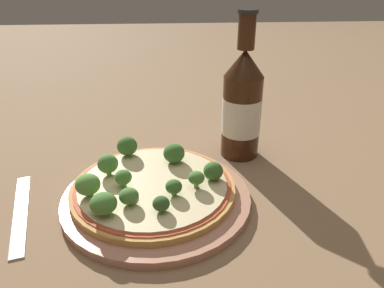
% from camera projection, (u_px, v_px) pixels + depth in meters
% --- Properties ---
extents(ground_plane, '(3.00, 3.00, 0.00)m').
position_uv_depth(ground_plane, '(163.00, 190.00, 0.56)').
color(ground_plane, '#846647').
extents(plate, '(0.27, 0.27, 0.01)m').
position_uv_depth(plate, '(157.00, 198.00, 0.54)').
color(plate, tan).
rests_on(plate, ground_plane).
extents(pizza, '(0.24, 0.24, 0.01)m').
position_uv_depth(pizza, '(153.00, 187.00, 0.54)').
color(pizza, tan).
rests_on(pizza, plate).
extents(broccoli_floret_0, '(0.03, 0.03, 0.03)m').
position_uv_depth(broccoli_floret_0, '(103.00, 204.00, 0.46)').
color(broccoli_floret_0, '#7A9E5B').
rests_on(broccoli_floret_0, pizza).
extents(broccoli_floret_1, '(0.02, 0.02, 0.03)m').
position_uv_depth(broccoli_floret_1, '(123.00, 177.00, 0.52)').
color(broccoli_floret_1, '#7A9E5B').
rests_on(broccoli_floret_1, pizza).
extents(broccoli_floret_2, '(0.03, 0.03, 0.03)m').
position_uv_depth(broccoli_floret_2, '(88.00, 185.00, 0.50)').
color(broccoli_floret_2, '#7A9E5B').
rests_on(broccoli_floret_2, pizza).
extents(broccoli_floret_3, '(0.03, 0.03, 0.03)m').
position_uv_depth(broccoli_floret_3, '(108.00, 164.00, 0.55)').
color(broccoli_floret_3, '#7A9E5B').
rests_on(broccoli_floret_3, pizza).
extents(broccoli_floret_4, '(0.03, 0.03, 0.03)m').
position_uv_depth(broccoli_floret_4, '(213.00, 171.00, 0.54)').
color(broccoli_floret_4, '#7A9E5B').
rests_on(broccoli_floret_4, pizza).
extents(broccoli_floret_5, '(0.02, 0.02, 0.02)m').
position_uv_depth(broccoli_floret_5, '(196.00, 178.00, 0.52)').
color(broccoli_floret_5, '#7A9E5B').
rests_on(broccoli_floret_5, pizza).
extents(broccoli_floret_6, '(0.02, 0.02, 0.02)m').
position_uv_depth(broccoli_floret_6, '(161.00, 204.00, 0.47)').
color(broccoli_floret_6, '#7A9E5B').
rests_on(broccoli_floret_6, pizza).
extents(broccoli_floret_7, '(0.02, 0.02, 0.02)m').
position_uv_depth(broccoli_floret_7, '(174.00, 187.00, 0.50)').
color(broccoli_floret_7, '#7A9E5B').
rests_on(broccoli_floret_7, pizza).
extents(broccoli_floret_8, '(0.03, 0.03, 0.03)m').
position_uv_depth(broccoli_floret_8, '(174.00, 153.00, 0.58)').
color(broccoli_floret_8, '#7A9E5B').
rests_on(broccoli_floret_8, pizza).
extents(broccoli_floret_9, '(0.03, 0.03, 0.02)m').
position_uv_depth(broccoli_floret_9, '(129.00, 196.00, 0.48)').
color(broccoli_floret_9, '#7A9E5B').
rests_on(broccoli_floret_9, pizza).
extents(broccoli_floret_10, '(0.03, 0.03, 0.03)m').
position_uv_depth(broccoli_floret_10, '(127.00, 146.00, 0.60)').
color(broccoli_floret_10, '#7A9E5B').
rests_on(broccoli_floret_10, pizza).
extents(beer_bottle, '(0.07, 0.07, 0.24)m').
position_uv_depth(beer_bottle, '(242.00, 105.00, 0.63)').
color(beer_bottle, '#381E0F').
rests_on(beer_bottle, ground_plane).
extents(fork, '(0.07, 0.19, 0.00)m').
position_uv_depth(fork, '(20.00, 212.00, 0.51)').
color(fork, silver).
rests_on(fork, ground_plane).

